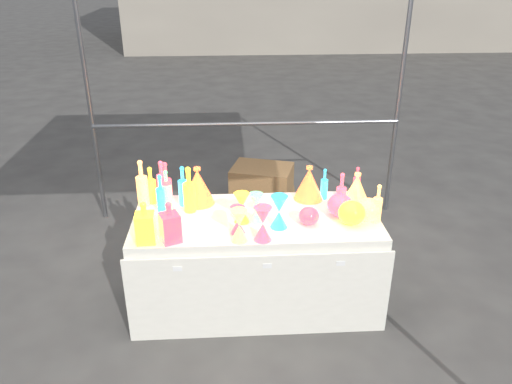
{
  "coord_description": "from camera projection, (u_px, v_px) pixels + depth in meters",
  "views": [
    {
      "loc": [
        -0.19,
        -3.24,
        2.48
      ],
      "look_at": [
        0.0,
        0.0,
        0.95
      ],
      "focal_mm": 35.0,
      "sensor_mm": 36.0,
      "label": 1
    }
  ],
  "objects": [
    {
      "name": "globe_3",
      "position": [
        340.0,
        206.0,
        3.66
      ],
      "size": [
        0.21,
        0.21,
        0.15
      ],
      "primitive_type": null,
      "rotation": [
        0.0,
        0.0,
        0.13
      ],
      "color": "#2028C0",
      "rests_on": "display_table"
    },
    {
      "name": "globe_1",
      "position": [
        368.0,
        211.0,
        3.59
      ],
      "size": [
        0.21,
        0.21,
        0.15
      ],
      "primitive_type": null,
      "rotation": [
        0.0,
        0.0,
        -0.14
      ],
      "color": "#168E6C",
      "rests_on": "display_table"
    },
    {
      "name": "bottle_2",
      "position": [
        166.0,
        186.0,
        3.7
      ],
      "size": [
        0.09,
        0.09,
        0.38
      ],
      "primitive_type": null,
      "rotation": [
        0.0,
        0.0,
        0.1
      ],
      "color": "orange",
      "rests_on": "display_table"
    },
    {
      "name": "globe_0",
      "position": [
        352.0,
        214.0,
        3.54
      ],
      "size": [
        0.25,
        0.25,
        0.15
      ],
      "primitive_type": null,
      "rotation": [
        0.0,
        0.0,
        -0.34
      ],
      "color": "#ED4416",
      "rests_on": "display_table"
    },
    {
      "name": "lampshade_3",
      "position": [
        357.0,
        189.0,
        3.81
      ],
      "size": [
        0.27,
        0.27,
        0.26
      ],
      "primitive_type": null,
      "rotation": [
        0.0,
        0.0,
        0.3
      ],
      "color": "#168E6C",
      "rests_on": "display_table"
    },
    {
      "name": "bottle_11",
      "position": [
        378.0,
        203.0,
        3.54
      ],
      "size": [
        0.08,
        0.08,
        0.29
      ],
      "primitive_type": null,
      "rotation": [
        0.0,
        0.0,
        0.21
      ],
      "color": "#168E6C",
      "rests_on": "display_table"
    },
    {
      "name": "cardboard_box_closed",
      "position": [
        262.0,
        186.0,
        5.41
      ],
      "size": [
        0.73,
        0.62,
        0.45
      ],
      "primitive_type": "cube",
      "rotation": [
        0.0,
        0.0,
        -0.29
      ],
      "color": "#986F45",
      "rests_on": "ground"
    },
    {
      "name": "globe_2",
      "position": [
        309.0,
        217.0,
        3.54
      ],
      "size": [
        0.19,
        0.19,
        0.12
      ],
      "primitive_type": null,
      "rotation": [
        0.0,
        0.0,
        -0.41
      ],
      "color": "orange",
      "rests_on": "display_table"
    },
    {
      "name": "display_table",
      "position": [
        256.0,
        260.0,
        3.82
      ],
      "size": [
        1.84,
        0.83,
        0.75
      ],
      "color": "white",
      "rests_on": "ground"
    },
    {
      "name": "bottle_6",
      "position": [
        189.0,
        189.0,
        3.68
      ],
      "size": [
        0.11,
        0.11,
        0.36
      ],
      "primitive_type": null,
      "rotation": [
        0.0,
        0.0,
        0.18
      ],
      "color": "#ED4416",
      "rests_on": "display_table"
    },
    {
      "name": "bottle_1",
      "position": [
        183.0,
        186.0,
        3.78
      ],
      "size": [
        0.1,
        0.1,
        0.32
      ],
      "primitive_type": null,
      "rotation": [
        0.0,
        0.0,
        -0.38
      ],
      "color": "#1E971B",
      "rests_on": "display_table"
    },
    {
      "name": "bottle_4",
      "position": [
        142.0,
        183.0,
        3.76
      ],
      "size": [
        0.1,
        0.1,
        0.37
      ],
      "primitive_type": null,
      "rotation": [
        0.0,
        0.0,
        0.21
      ],
      "color": "#168E6C",
      "rests_on": "display_table"
    },
    {
      "name": "bottle_0",
      "position": [
        151.0,
        185.0,
        3.82
      ],
      "size": [
        0.1,
        0.1,
        0.3
      ],
      "primitive_type": null,
      "rotation": [
        0.0,
        0.0,
        0.34
      ],
      "color": "#ED4416",
      "rests_on": "display_table"
    },
    {
      "name": "decanter_0",
      "position": [
        145.0,
        222.0,
        3.28
      ],
      "size": [
        0.13,
        0.13,
        0.3
      ],
      "primitive_type": null,
      "rotation": [
        0.0,
        0.0,
        0.05
      ],
      "color": "#ED4416",
      "rests_on": "display_table"
    },
    {
      "name": "lampshade_1",
      "position": [
        309.0,
        183.0,
        3.89
      ],
      "size": [
        0.28,
        0.28,
        0.27
      ],
      "primitive_type": null,
      "rotation": [
        0.0,
        0.0,
        -0.25
      ],
      "color": "yellow",
      "rests_on": "display_table"
    },
    {
      "name": "bottle_7",
      "position": [
        161.0,
        193.0,
        3.68
      ],
      "size": [
        0.08,
        0.08,
        0.3
      ],
      "primitive_type": null,
      "rotation": [
        0.0,
        0.0,
        0.17
      ],
      "color": "#1E971B",
      "rests_on": "display_table"
    },
    {
      "name": "decanter_1",
      "position": [
        170.0,
        222.0,
        3.29
      ],
      "size": [
        0.16,
        0.16,
        0.29
      ],
      "primitive_type": null,
      "rotation": [
        0.0,
        0.0,
        0.39
      ],
      "color": "orange",
      "rests_on": "display_table"
    },
    {
      "name": "cardboard_box_flat",
      "position": [
        268.0,
        195.0,
        5.68
      ],
      "size": [
        0.65,
        0.49,
        0.05
      ],
      "primitive_type": "cube",
      "rotation": [
        0.0,
        0.0,
        -0.09
      ],
      "color": "#986F45",
      "rests_on": "ground"
    },
    {
      "name": "hourglass_3",
      "position": [
        256.0,
        208.0,
        3.56
      ],
      "size": [
        0.14,
        0.14,
        0.22
      ],
      "primitive_type": null,
      "rotation": [
        0.0,
        0.0,
        -0.38
      ],
      "color": "#B32389",
      "rests_on": "display_table"
    },
    {
      "name": "hourglass_0",
      "position": [
        238.0,
        220.0,
        3.41
      ],
      "size": [
        0.13,
        0.13,
        0.2
      ],
      "primitive_type": null,
      "rotation": [
        0.0,
        0.0,
        -0.34
      ],
      "color": "orange",
      "rests_on": "display_table"
    },
    {
      "name": "bottle_8",
      "position": [
        324.0,
        184.0,
        3.89
      ],
      "size": [
        0.07,
        0.07,
        0.25
      ],
      "primitive_type": null,
      "rotation": [
        0.0,
        0.0,
        -0.24
      ],
      "color": "#1E971B",
      "rests_on": "display_table"
    },
    {
      "name": "bottle_5",
      "position": [
        167.0,
        191.0,
        3.69
      ],
      "size": [
        0.08,
        0.08,
        0.33
      ],
      "primitive_type": null,
      "rotation": [
        0.0,
        0.0,
        0.17
      ],
      "color": "#B32389",
      "rests_on": "display_table"
    },
    {
      "name": "hourglass_5",
      "position": [
        279.0,
        212.0,
        3.48
      ],
      "size": [
        0.15,
        0.15,
        0.24
      ],
      "primitive_type": null,
      "rotation": [
        0.0,
        0.0,
        -0.27
      ],
      "color": "#1E971B",
      "rests_on": "display_table"
    },
    {
      "name": "bottle_9",
      "position": [
        357.0,
        182.0,
        3.93
      ],
      "size": [
        0.06,
        0.06,
        0.25
      ],
      "primitive_type": null,
      "rotation": [
        0.0,
        0.0,
        -0.15
      ],
      "color": "orange",
      "rests_on": "display_table"
    },
    {
      "name": "bottle_10",
      "position": [
        341.0,
        193.0,
        3.65
      ],
      "size": [
        0.09,
        0.09,
        0.33
      ],
      "primitive_type": null,
      "rotation": [
        0.0,
        0.0,
        -0.34
      ],
      "color": "#2028C0",
      "rests_on": "display_table"
    },
    {
      "name": "lampshade_0",
      "position": [
        198.0,
        185.0,
        3.81
      ],
      "size": [
        0.32,
        0.32,
        0.3
      ],
      "primitive_type": null,
      "rotation": [
        0.0,
        0.0,
        -0.36
      ],
      "color": "yellow",
      "rests_on": "display_table"
    },
    {
      "name": "hourglass_4",
      "position": [
        242.0,
        208.0,
        3.55
      ],
      "size": [
        0.12,
        0.12,
        0.22
      ],
      "primitive_type": null,
      "rotation": [
        0.0,
        0.0,
        -0.06
      ],
      "color": "#ED4416",
      "rests_on": "display_table"
    },
    {
      "name": "ground",
      "position": [
        256.0,
        299.0,
        3.99
      ],
      "size": [
        80.0,
        80.0,
        0.0
      ],
      "primitive_type": "plane",
      "color": "#5B5955",
      "rests_on": "ground"
    },
    {
      "name": "hourglass_1",
      "position": [
        263.0,
        224.0,
        3.32
      ],
      "size": [
        0.14,
        0.14,
        0.25
      ],
      "primitive_type": null,
      "rotation": [
        0.0,
        0.0,
        0.15
      ],
      "color": "#2028C0",
      "rests_on": "display_table"
    },
    {
      "name": "bottle_3",
      "position": [
        162.0,
        180.0,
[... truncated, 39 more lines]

